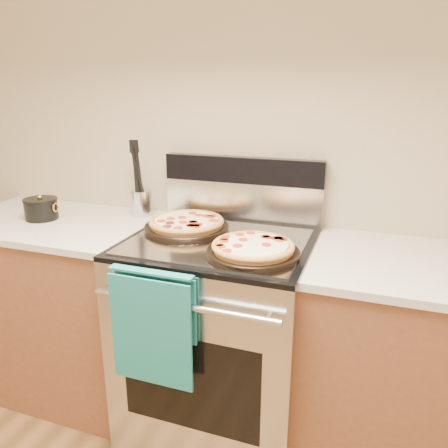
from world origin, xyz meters
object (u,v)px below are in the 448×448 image
(utensil_crock, at_px, (142,203))
(saucepan, at_px, (41,210))
(pepperoni_pizza_back, at_px, (187,224))
(pepperoni_pizza_front, at_px, (253,249))
(range_body, at_px, (220,339))

(utensil_crock, relative_size, saucepan, 0.84)
(pepperoni_pizza_back, bearing_deg, pepperoni_pizza_front, -28.57)
(pepperoni_pizza_back, relative_size, saucepan, 2.38)
(utensil_crock, distance_m, saucepan, 0.48)
(range_body, bearing_deg, pepperoni_pizza_front, -35.84)
(utensil_crock, height_order, saucepan, utensil_crock)
(range_body, xyz_separation_m, utensil_crock, (-0.50, 0.24, 0.52))
(pepperoni_pizza_back, distance_m, pepperoni_pizza_front, 0.41)
(pepperoni_pizza_back, distance_m, saucepan, 0.75)
(range_body, relative_size, pepperoni_pizza_back, 2.45)
(pepperoni_pizza_back, xyz_separation_m, utensil_crock, (-0.32, 0.17, 0.02))
(saucepan, bearing_deg, utensil_crock, 26.92)
(pepperoni_pizza_back, relative_size, utensil_crock, 2.83)
(pepperoni_pizza_front, relative_size, utensil_crock, 2.66)
(pepperoni_pizza_front, height_order, utensil_crock, utensil_crock)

